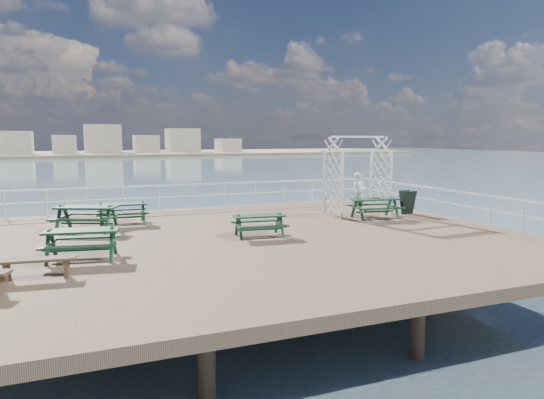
{
  "coord_description": "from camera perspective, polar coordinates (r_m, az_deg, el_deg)",
  "views": [
    {
      "loc": [
        -4.61,
        -14.24,
        3.11
      ],
      "look_at": [
        1.2,
        0.36,
        1.1
      ],
      "focal_mm": 32.0,
      "sensor_mm": 36.0,
      "label": 1
    }
  ],
  "objects": [
    {
      "name": "ground",
      "position": [
        15.32,
        -3.69,
        -5.01
      ],
      "size": [
        18.0,
        14.0,
        0.3
      ],
      "primitive_type": "cube",
      "color": "brown",
      "rests_on": "ground"
    },
    {
      "name": "sea_backdrop",
      "position": [
        149.34,
        -15.18,
        5.66
      ],
      "size": [
        300.0,
        300.0,
        9.2
      ],
      "color": "#445A72",
      "rests_on": "ground"
    },
    {
      "name": "railing",
      "position": [
        17.56,
        -6.54,
        -0.08
      ],
      "size": [
        17.77,
        13.76,
        1.1
      ],
      "color": "silver",
      "rests_on": "ground"
    },
    {
      "name": "picnic_table_a",
      "position": [
        18.35,
        -17.22,
        -1.07
      ],
      "size": [
        1.81,
        1.49,
        0.85
      ],
      "rotation": [
        0.0,
        0.0,
        -0.04
      ],
      "color": "#12331F",
      "rests_on": "ground"
    },
    {
      "name": "picnic_table_b",
      "position": [
        17.28,
        -20.98,
        -1.51
      ],
      "size": [
        2.44,
        2.24,
        0.96
      ],
      "rotation": [
        0.0,
        0.0,
        -0.42
      ],
      "color": "#12331F",
      "rests_on": "ground"
    },
    {
      "name": "picnic_table_c",
      "position": [
        19.23,
        12.03,
        -0.49
      ],
      "size": [
        1.94,
        1.63,
        0.88
      ],
      "rotation": [
        0.0,
        0.0,
        -0.1
      ],
      "color": "#12331F",
      "rests_on": "ground"
    },
    {
      "name": "picnic_table_d",
      "position": [
        13.36,
        -21.49,
        -4.21
      ],
      "size": [
        2.05,
        1.76,
        0.89
      ],
      "rotation": [
        0.0,
        0.0,
        -0.18
      ],
      "color": "#12331F",
      "rests_on": "ground"
    },
    {
      "name": "picnic_table_e",
      "position": [
        15.33,
        -1.52,
        -2.52
      ],
      "size": [
        1.73,
        1.46,
        0.78
      ],
      "rotation": [
        0.0,
        0.0,
        -0.11
      ],
      "color": "#12331F",
      "rests_on": "ground"
    },
    {
      "name": "flat_bench_near",
      "position": [
        11.99,
        -25.94,
        -6.79
      ],
      "size": [
        1.65,
        0.56,
        0.47
      ],
      "rotation": [
        0.0,
        0.0,
        -0.11
      ],
      "color": "brown",
      "rests_on": "ground"
    },
    {
      "name": "trellis_arbor",
      "position": [
        19.91,
        10.0,
        2.29
      ],
      "size": [
        2.65,
        1.55,
        3.18
      ],
      "rotation": [
        0.0,
        0.0,
        0.07
      ],
      "color": "silver",
      "rests_on": "ground"
    },
    {
      "name": "sandwich_board",
      "position": [
        20.56,
        15.65,
        -0.34
      ],
      "size": [
        0.65,
        0.52,
        0.98
      ],
      "rotation": [
        0.0,
        0.0,
        0.13
      ],
      "color": "black",
      "rests_on": "ground"
    },
    {
      "name": "person",
      "position": [
        19.85,
        10.16,
        0.68
      ],
      "size": [
        0.65,
        0.45,
        1.73
      ],
      "primitive_type": "imported",
      "rotation": [
        0.0,
        0.0,
        0.05
      ],
      "color": "white",
      "rests_on": "ground"
    }
  ]
}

